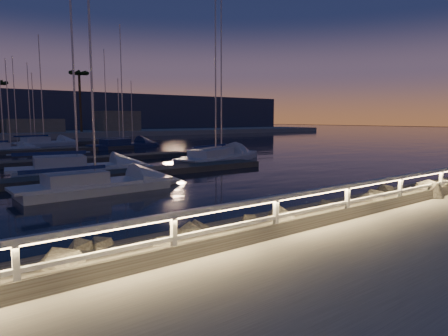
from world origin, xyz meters
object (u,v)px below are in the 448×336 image
at_px(sailboat_b, 74,168).
at_px(sailboat_k, 42,143).
at_px(sailboat_h, 214,157).
at_px(sailboat_c, 92,185).
at_px(sailboat_d, 220,155).
at_px(sailboat_j, 3,149).
at_px(sailboat_l, 122,145).
at_px(guard_rail, 325,198).

xyz_separation_m(sailboat_b, sailboat_k, (4.88, 29.65, -0.02)).
bearing_deg(sailboat_h, sailboat_b, 164.09).
height_order(sailboat_c, sailboat_k, sailboat_k).
height_order(sailboat_d, sailboat_k, sailboat_d).
distance_m(sailboat_d, sailboat_j, 24.69).
xyz_separation_m(sailboat_d, sailboat_l, (-1.12, 18.42, -0.00)).
bearing_deg(sailboat_b, sailboat_d, 16.13).
distance_m(sailboat_d, sailboat_l, 18.45).
distance_m(sailboat_b, sailboat_h, 11.53).
bearing_deg(sailboat_k, sailboat_c, -112.45).
xyz_separation_m(sailboat_h, sailboat_l, (0.14, 19.34, 0.01)).
xyz_separation_m(sailboat_c, sailboat_h, (12.72, 7.44, 0.01)).
xyz_separation_m(sailboat_d, sailboat_j, (-13.60, 20.61, -0.04)).
bearing_deg(sailboat_l, sailboat_b, -130.11).
height_order(sailboat_b, sailboat_l, sailboat_l).
height_order(sailboat_c, sailboat_h, sailboat_h).
distance_m(sailboat_j, sailboat_k, 9.38).
relative_size(sailboat_b, sailboat_c, 1.09).
bearing_deg(sailboat_d, sailboat_b, 167.23).
bearing_deg(sailboat_b, sailboat_c, -91.03).
distance_m(sailboat_b, sailboat_j, 22.21).
distance_m(guard_rail, sailboat_c, 12.31).
distance_m(sailboat_c, sailboat_j, 28.98).
height_order(sailboat_b, sailboat_j, sailboat_b).
distance_m(sailboat_d, sailboat_h, 1.57).
height_order(guard_rail, sailboat_b, sailboat_b).
height_order(guard_rail, sailboat_c, sailboat_c).
height_order(sailboat_b, sailboat_c, sailboat_b).
bearing_deg(sailboat_j, sailboat_k, 37.50).
bearing_deg(sailboat_d, sailboat_j, 103.59).
bearing_deg(sailboat_h, guard_rail, -136.71).
height_order(guard_rail, sailboat_k, sailboat_k).
relative_size(sailboat_b, sailboat_l, 0.96).
bearing_deg(sailboat_c, sailboat_l, 62.85).
relative_size(guard_rail, sailboat_d, 3.00).
height_order(sailboat_j, sailboat_l, sailboat_l).
bearing_deg(guard_rail, sailboat_l, 75.15).
height_order(sailboat_c, sailboat_l, sailboat_l).
relative_size(sailboat_c, sailboat_k, 0.90).
bearing_deg(sailboat_d, sailboat_k, 85.90).
bearing_deg(sailboat_j, sailboat_c, -105.91).
height_order(sailboat_d, sailboat_l, sailboat_d).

